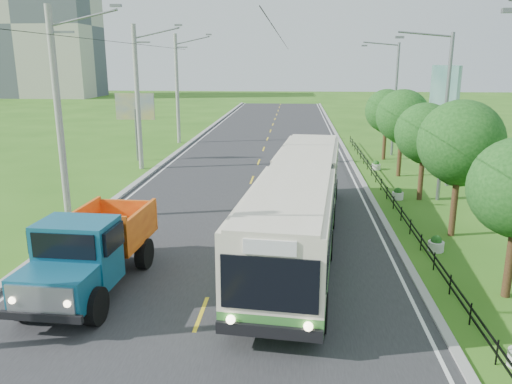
# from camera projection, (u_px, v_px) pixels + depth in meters

# --- Properties ---
(ground) EXTENTS (240.00, 240.00, 0.00)m
(ground) POSITION_uv_depth(u_px,v_px,m) (201.00, 314.00, 15.30)
(ground) COLOR #2D6317
(ground) RESTS_ON ground
(road) EXTENTS (14.00, 120.00, 0.02)m
(road) POSITION_uv_depth(u_px,v_px,m) (254.00, 173.00, 34.58)
(road) COLOR #28282B
(road) RESTS_ON ground
(curb_left) EXTENTS (0.40, 120.00, 0.15)m
(curb_left) POSITION_uv_depth(u_px,v_px,m) (153.00, 171.00, 35.11)
(curb_left) COLOR #9E9E99
(curb_left) RESTS_ON ground
(curb_right) EXTENTS (0.30, 120.00, 0.10)m
(curb_right) POSITION_uv_depth(u_px,v_px,m) (359.00, 175.00, 34.03)
(curb_right) COLOR #9E9E99
(curb_right) RESTS_ON ground
(edge_line_left) EXTENTS (0.12, 120.00, 0.00)m
(edge_line_left) POSITION_uv_depth(u_px,v_px,m) (160.00, 172.00, 35.09)
(edge_line_left) COLOR silver
(edge_line_left) RESTS_ON road
(edge_line_right) EXTENTS (0.12, 120.00, 0.00)m
(edge_line_right) POSITION_uv_depth(u_px,v_px,m) (351.00, 175.00, 34.07)
(edge_line_right) COLOR silver
(edge_line_right) RESTS_ON road
(centre_dash) EXTENTS (0.12, 2.20, 0.00)m
(centre_dash) POSITION_uv_depth(u_px,v_px,m) (201.00, 314.00, 15.29)
(centre_dash) COLOR yellow
(centre_dash) RESTS_ON road
(railing_right) EXTENTS (0.04, 40.00, 0.60)m
(railing_right) POSITION_uv_depth(u_px,v_px,m) (387.00, 194.00, 28.11)
(railing_right) COLOR black
(railing_right) RESTS_ON ground
(pole_near) EXTENTS (3.51, 0.32, 10.00)m
(pole_near) POSITION_uv_depth(u_px,v_px,m) (59.00, 115.00, 23.32)
(pole_near) COLOR gray
(pole_near) RESTS_ON ground
(pole_mid) EXTENTS (3.51, 0.32, 10.00)m
(pole_mid) POSITION_uv_depth(u_px,v_px,m) (138.00, 97.00, 34.89)
(pole_mid) COLOR gray
(pole_mid) RESTS_ON ground
(pole_far) EXTENTS (3.51, 0.32, 10.00)m
(pole_far) POSITION_uv_depth(u_px,v_px,m) (178.00, 89.00, 46.46)
(pole_far) COLOR gray
(pole_far) RESTS_ON ground
(tree_third) EXTENTS (3.60, 3.62, 6.00)m
(tree_third) POSITION_uv_depth(u_px,v_px,m) (460.00, 146.00, 21.39)
(tree_third) COLOR #382314
(tree_third) RESTS_ON ground
(tree_fourth) EXTENTS (3.24, 3.31, 5.40)m
(tree_fourth) POSITION_uv_depth(u_px,v_px,m) (425.00, 136.00, 27.28)
(tree_fourth) COLOR #382314
(tree_fourth) RESTS_ON ground
(tree_fifth) EXTENTS (3.48, 3.52, 5.80)m
(tree_fifth) POSITION_uv_depth(u_px,v_px,m) (403.00, 119.00, 33.00)
(tree_fifth) COLOR #382314
(tree_fifth) RESTS_ON ground
(tree_back) EXTENTS (3.30, 3.36, 5.50)m
(tree_back) POSITION_uv_depth(u_px,v_px,m) (387.00, 113.00, 38.83)
(tree_back) COLOR #382314
(tree_back) RESTS_ON ground
(streetlight_mid) EXTENTS (3.02, 0.20, 9.07)m
(streetlight_mid) POSITION_uv_depth(u_px,v_px,m) (443.00, 112.00, 26.75)
(streetlight_mid) COLOR slate
(streetlight_mid) RESTS_ON ground
(streetlight_far) EXTENTS (3.02, 0.20, 9.07)m
(streetlight_far) POSITION_uv_depth(u_px,v_px,m) (394.00, 95.00, 40.25)
(streetlight_far) COLOR slate
(streetlight_far) RESTS_ON ground
(planter_near) EXTENTS (0.64, 0.64, 0.67)m
(planter_near) POSITION_uv_depth(u_px,v_px,m) (436.00, 244.00, 20.35)
(planter_near) COLOR silver
(planter_near) RESTS_ON ground
(planter_mid) EXTENTS (0.64, 0.64, 0.67)m
(planter_mid) POSITION_uv_depth(u_px,v_px,m) (398.00, 194.00, 28.07)
(planter_mid) COLOR silver
(planter_mid) RESTS_ON ground
(planter_far) EXTENTS (0.64, 0.64, 0.67)m
(planter_far) POSITION_uv_depth(u_px,v_px,m) (376.00, 166.00, 35.79)
(planter_far) COLOR silver
(planter_far) RESTS_ON ground
(billboard_left) EXTENTS (3.00, 0.20, 5.20)m
(billboard_left) POSITION_uv_depth(u_px,v_px,m) (135.00, 111.00, 38.19)
(billboard_left) COLOR slate
(billboard_left) RESTS_ON ground
(billboard_right) EXTENTS (0.24, 6.00, 7.30)m
(billboard_right) POSITION_uv_depth(u_px,v_px,m) (443.00, 96.00, 32.30)
(billboard_right) COLOR slate
(billboard_right) RESTS_ON ground
(apartment_near) EXTENTS (28.00, 14.00, 30.00)m
(apartment_near) POSITION_uv_depth(u_px,v_px,m) (29.00, 26.00, 107.32)
(apartment_near) COLOR #B7B2A3
(apartment_near) RESTS_ON ground
(bus) EXTENTS (4.45, 17.56, 3.35)m
(bus) POSITION_uv_depth(u_px,v_px,m) (300.00, 198.00, 20.80)
(bus) COLOR #3A8234
(bus) RESTS_ON ground
(dump_truck) EXTENTS (2.82, 6.59, 2.72)m
(dump_truck) POSITION_uv_depth(u_px,v_px,m) (91.00, 246.00, 16.63)
(dump_truck) COLOR #135877
(dump_truck) RESTS_ON ground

